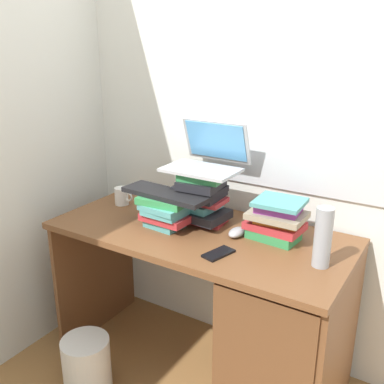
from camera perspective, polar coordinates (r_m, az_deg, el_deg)
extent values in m
plane|color=olive|center=(2.46, 0.82, -21.18)|extent=(6.00, 6.00, 0.00)
cube|color=silver|center=(2.22, 5.99, 11.49)|extent=(6.00, 0.05, 2.60)
cube|color=silver|center=(2.08, 12.42, 10.81)|extent=(0.90, 0.01, 0.80)
cube|color=silver|center=(2.47, -17.26, 11.54)|extent=(0.05, 6.00, 2.60)
cube|color=brown|center=(2.06, 0.92, -5.27)|extent=(1.36, 0.64, 0.03)
cube|color=brown|center=(2.60, -11.95, -9.53)|extent=(0.02, 0.59, 0.72)
cube|color=brown|center=(2.04, 17.98, -18.87)|extent=(0.02, 0.59, 0.72)
cube|color=brown|center=(2.06, 11.67, -17.86)|extent=(0.41, 0.54, 0.69)
cube|color=#B22D33|center=(2.15, 1.32, -3.37)|extent=(0.23, 0.15, 0.03)
cube|color=black|center=(2.12, 1.17, -2.73)|extent=(0.26, 0.20, 0.04)
cube|color=teal|center=(2.12, 1.00, -1.64)|extent=(0.18, 0.18, 0.03)
cube|color=#B22D33|center=(2.11, 1.36, -0.97)|extent=(0.21, 0.14, 0.02)
cube|color=black|center=(2.10, 0.94, -0.33)|extent=(0.22, 0.20, 0.02)
cube|color=black|center=(2.10, 0.94, 0.37)|extent=(0.22, 0.17, 0.03)
cube|color=black|center=(2.07, 1.16, 1.03)|extent=(0.19, 0.20, 0.04)
cube|color=#338C4C|center=(2.06, 1.32, 2.03)|extent=(0.21, 0.16, 0.04)
cube|color=teal|center=(2.09, -3.47, -3.98)|extent=(0.17, 0.14, 0.03)
cube|color=#B22D33|center=(2.08, -3.08, -3.12)|extent=(0.23, 0.17, 0.03)
cube|color=teal|center=(2.07, -3.08, -2.41)|extent=(0.19, 0.19, 0.02)
cube|color=teal|center=(2.06, -3.24, -1.79)|extent=(0.21, 0.20, 0.03)
cube|color=#338C4C|center=(2.06, -3.32, -0.88)|extent=(0.24, 0.20, 0.03)
cube|color=#338C4C|center=(1.99, 10.24, -5.31)|extent=(0.22, 0.15, 0.04)
cube|color=#B22D33|center=(1.99, 10.42, -4.19)|extent=(0.25, 0.18, 0.03)
cube|color=orange|center=(1.98, 10.80, -3.46)|extent=(0.19, 0.14, 0.03)
cube|color=gray|center=(1.96, 10.70, -2.91)|extent=(0.24, 0.18, 0.03)
cube|color=#8C338C|center=(1.96, 10.90, -1.93)|extent=(0.19, 0.15, 0.04)
cube|color=teal|center=(1.94, 11.04, -1.27)|extent=(0.21, 0.19, 0.02)
cube|color=#B7BABF|center=(2.06, 1.13, 2.81)|extent=(0.34, 0.22, 0.01)
cube|color=#B7BABF|center=(2.15, 3.11, 6.44)|extent=(0.34, 0.08, 0.20)
cube|color=#59A5E5|center=(2.15, 3.02, 6.46)|extent=(0.30, 0.06, 0.18)
cube|color=black|center=(2.05, -3.34, -0.25)|extent=(0.43, 0.16, 0.02)
ellipsoid|color=#A5A8AD|center=(2.00, 5.66, -5.09)|extent=(0.06, 0.10, 0.04)
cylinder|color=white|center=(2.38, -8.89, -0.51)|extent=(0.07, 0.07, 0.09)
torus|color=white|center=(2.35, -8.02, -0.61)|extent=(0.05, 0.01, 0.05)
cylinder|color=#999EA5|center=(1.77, 16.22, -5.53)|extent=(0.07, 0.07, 0.24)
cube|color=black|center=(1.84, 3.37, -7.76)|extent=(0.10, 0.15, 0.01)
cylinder|color=silver|center=(2.29, -13.14, -20.66)|extent=(0.22, 0.22, 0.29)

